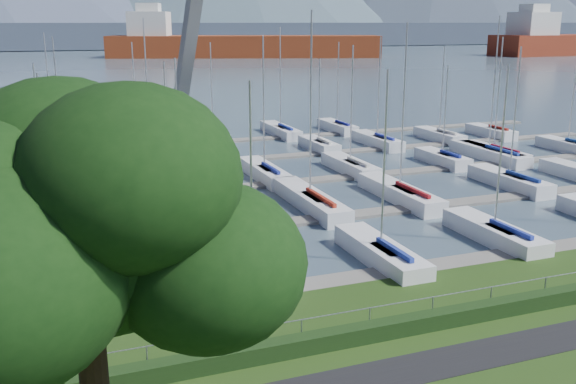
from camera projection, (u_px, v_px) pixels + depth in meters
name	position (u px, v px, depth m)	size (l,w,h in m)	color
path	(430.00, 365.00, 23.98)	(160.00, 2.00, 0.04)	black
water	(72.00, 54.00, 261.64)	(800.00, 540.00, 0.20)	#495C6B
hedge	(396.00, 327.00, 26.24)	(80.00, 0.70, 0.70)	#1A3112
fence	(391.00, 304.00, 26.38)	(0.04, 0.04, 80.00)	gray
foothill	(64.00, 35.00, 323.22)	(900.00, 80.00, 12.00)	#3C4658
docks	(225.00, 189.00, 50.23)	(90.00, 41.60, 0.25)	slate
tree	(71.00, 222.00, 13.47)	(9.39, 7.37, 11.71)	black
crane	(187.00, 119.00, 48.72)	(5.27, 13.27, 22.35)	#4F5256
cargo_ship_mid	(233.00, 47.00, 237.25)	(99.62, 48.97, 21.50)	maroon
sailboat_fleet	(186.00, 113.00, 50.96)	(76.07, 49.48, 13.76)	#9F2615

